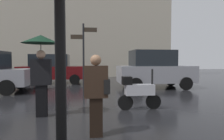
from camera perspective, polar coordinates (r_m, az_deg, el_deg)
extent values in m
cylinder|color=black|center=(1.81, -14.82, -3.01)|extent=(0.10, 0.10, 2.61)
cube|color=black|center=(5.55, -19.92, -8.48)|extent=(0.28, 0.18, 0.85)
cube|color=black|center=(5.45, -20.05, -0.57)|extent=(0.50, 0.23, 0.68)
sphere|color=tan|center=(5.45, -20.13, 4.25)|extent=(0.23, 0.23, 0.23)
cylinder|color=black|center=(5.45, -20.15, 5.79)|extent=(0.02, 0.02, 0.30)
cone|color=black|center=(5.47, -20.20, 8.50)|extent=(0.97, 0.97, 0.22)
cube|color=black|center=(3.92, -4.72, -13.60)|extent=(0.25, 0.16, 0.77)
cube|color=#332319|center=(3.78, -4.76, -3.43)|extent=(0.46, 0.21, 0.62)
sphere|color=#936B4C|center=(3.76, -4.79, 2.90)|extent=(0.21, 0.21, 0.21)
cube|color=black|center=(3.81, -1.65, -4.80)|extent=(0.12, 0.24, 0.28)
cylinder|color=black|center=(6.17, 12.04, -9.07)|extent=(0.46, 0.09, 0.46)
cylinder|color=black|center=(5.94, 3.95, -9.48)|extent=(0.46, 0.09, 0.46)
cube|color=silver|center=(5.98, 8.10, -5.73)|extent=(0.88, 0.32, 0.32)
cube|color=black|center=(5.85, 4.39, -3.13)|extent=(0.28, 0.28, 0.24)
cylinder|color=black|center=(6.05, 11.72, -2.32)|extent=(0.06, 0.06, 0.55)
cylinder|color=black|center=(11.20, -25.08, -3.42)|extent=(0.68, 0.18, 0.68)
cylinder|color=black|center=(9.45, -28.51, -4.58)|extent=(0.68, 0.18, 0.68)
cube|color=gray|center=(10.83, 12.57, -1.14)|extent=(4.03, 1.79, 0.88)
cube|color=black|center=(10.74, 11.60, 3.43)|extent=(2.22, 1.65, 0.83)
cylinder|color=black|center=(12.19, 16.90, -2.85)|extent=(0.66, 0.18, 0.66)
cylinder|color=black|center=(10.59, 20.91, -3.74)|extent=(0.66, 0.18, 0.66)
cylinder|color=black|center=(11.36, 4.75, -3.14)|extent=(0.66, 0.18, 0.66)
cylinder|color=black|center=(9.63, 7.02, -4.21)|extent=(0.66, 0.18, 0.66)
cube|color=#590C0F|center=(13.34, -16.72, -0.69)|extent=(4.31, 1.72, 0.81)
cube|color=black|center=(13.35, -17.68, 2.70)|extent=(2.37, 1.59, 0.78)
cylinder|color=black|center=(14.07, -10.49, -2.10)|extent=(0.64, 0.18, 0.64)
cylinder|color=black|center=(12.36, -10.91, -2.76)|extent=(0.64, 0.18, 0.64)
cylinder|color=black|center=(14.49, -21.63, -2.10)|extent=(0.64, 0.18, 0.64)
cylinder|color=black|center=(12.84, -23.50, -2.73)|extent=(0.64, 0.18, 0.64)
cylinder|color=black|center=(8.17, -8.35, 2.86)|extent=(0.08, 0.08, 3.02)
cube|color=#33281E|center=(8.27, -6.43, 11.65)|extent=(0.56, 0.04, 0.18)
cube|color=#33281E|center=(8.24, -10.23, 9.55)|extent=(0.52, 0.04, 0.18)
cube|color=#B2A893|center=(19.36, -7.88, 16.23)|extent=(16.28, 2.05, 12.04)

